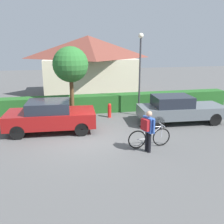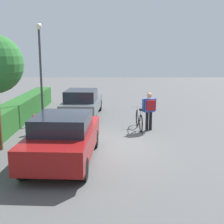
{
  "view_description": "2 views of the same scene",
  "coord_description": "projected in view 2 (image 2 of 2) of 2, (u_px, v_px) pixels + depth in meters",
  "views": [
    {
      "loc": [
        -0.88,
        -10.16,
        4.07
      ],
      "look_at": [
        1.27,
        0.01,
        1.13
      ],
      "focal_mm": 39.34,
      "sensor_mm": 36.0,
      "label": 1
    },
    {
      "loc": [
        -10.09,
        -0.2,
        3.3
      ],
      "look_at": [
        2.49,
        -0.3,
        0.76
      ],
      "focal_mm": 47.37,
      "sensor_mm": 36.0,
      "label": 2
    }
  ],
  "objects": [
    {
      "name": "parked_car_near",
      "position": [
        63.0,
        137.0,
        8.99
      ],
      "size": [
        4.18,
        2.04,
        1.48
      ],
      "color": "maroon",
      "rests_on": "ground"
    },
    {
      "name": "parked_car_far",
      "position": [
        82.0,
        103.0,
        15.39
      ],
      "size": [
        4.53,
        1.94,
        1.45
      ],
      "color": "slate",
      "rests_on": "ground"
    },
    {
      "name": "person_rider",
      "position": [
        149.0,
        108.0,
        12.58
      ],
      "size": [
        0.46,
        0.63,
        1.63
      ],
      "color": "black",
      "rests_on": "ground"
    },
    {
      "name": "fire_hydrant",
      "position": [
        35.0,
        124.0,
        12.14
      ],
      "size": [
        0.2,
        0.2,
        0.81
      ],
      "color": "red",
      "rests_on": "ground"
    },
    {
      "name": "bicycle",
      "position": [
        139.0,
        120.0,
        12.92
      ],
      "size": [
        1.8,
        0.5,
        0.96
      ],
      "color": "black",
      "rests_on": "ground"
    },
    {
      "name": "street_lamp",
      "position": [
        40.0,
        61.0,
        13.35
      ],
      "size": [
        0.28,
        0.28,
        4.58
      ],
      "color": "#38383D",
      "rests_on": "ground"
    },
    {
      "name": "ground_plane",
      "position": [
        104.0,
        147.0,
        10.54
      ],
      "size": [
        60.0,
        60.0,
        0.0
      ],
      "primitive_type": "plane",
      "color": "#545454"
    }
  ]
}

